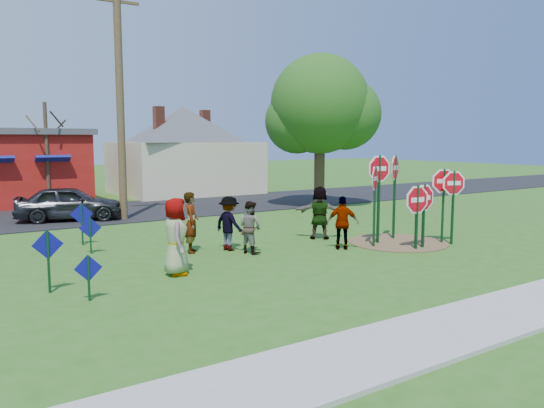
# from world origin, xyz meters

# --- Properties ---
(ground) EXTENTS (120.00, 120.00, 0.00)m
(ground) POSITION_xyz_m (0.00, 0.00, 0.00)
(ground) COLOR #2A5819
(ground) RESTS_ON ground
(sidewalk) EXTENTS (22.00, 1.80, 0.08)m
(sidewalk) POSITION_xyz_m (0.00, -7.20, 0.04)
(sidewalk) COLOR #9E9E99
(sidewalk) RESTS_ON ground
(road) EXTENTS (120.00, 7.50, 0.04)m
(road) POSITION_xyz_m (0.00, 11.50, 0.02)
(road) COLOR black
(road) RESTS_ON ground
(dirt_patch) EXTENTS (3.20, 3.20, 0.03)m
(dirt_patch) POSITION_xyz_m (4.50, -1.00, 0.01)
(dirt_patch) COLOR brown
(dirt_patch) RESTS_ON ground
(cream_house) EXTENTS (9.40, 9.40, 6.50)m
(cream_house) POSITION_xyz_m (5.50, 18.00, 2.92)
(cream_house) COLOR beige
(cream_house) RESTS_ON ground
(stop_sign_a) EXTENTS (1.18, 0.13, 2.13)m
(stop_sign_a) POSITION_xyz_m (4.16, -2.06, 1.40)
(stop_sign_a) COLOR #103C1C
(stop_sign_a) RESTS_ON ground
(stop_sign_b) EXTENTS (1.17, 0.13, 3.01)m
(stop_sign_b) POSITION_xyz_m (3.85, -0.74, 2.18)
(stop_sign_b) COLOR #103C1C
(stop_sign_b) RESTS_ON ground
(stop_sign_c) EXTENTS (0.94, 0.55, 2.57)m
(stop_sign_c) POSITION_xyz_m (5.65, -1.83, 1.78)
(stop_sign_c) COLOR #103C1C
(stop_sign_c) RESTS_ON ground
(stop_sign_d) EXTENTS (1.03, 0.59, 3.00)m
(stop_sign_d) POSITION_xyz_m (4.87, -0.45, 2.17)
(stop_sign_d) COLOR #103C1C
(stop_sign_d) RESTS_ON ground
(stop_sign_e) EXTENTS (1.14, 0.08, 2.14)m
(stop_sign_e) POSITION_xyz_m (4.50, -2.03, 1.43)
(stop_sign_e) COLOR #103C1C
(stop_sign_e) RESTS_ON ground
(stop_sign_f) EXTENTS (1.00, 0.38, 2.51)m
(stop_sign_f) POSITION_xyz_m (5.77, -2.12, 1.79)
(stop_sign_f) COLOR #103C1C
(stop_sign_f) RESTS_ON ground
(stop_sign_g) EXTENTS (0.87, 0.58, 2.67)m
(stop_sign_g) POSITION_xyz_m (3.34, -1.08, 1.88)
(stop_sign_g) COLOR #103C1C
(stop_sign_g) RESTS_ON ground
(blue_diamond_a) EXTENTS (0.57, 0.08, 0.98)m
(blue_diamond_a) POSITION_xyz_m (-5.57, -1.87, 0.60)
(blue_diamond_a) COLOR #103C1C
(blue_diamond_a) RESTS_ON ground
(blue_diamond_b) EXTENTS (0.66, 0.06, 1.40)m
(blue_diamond_b) POSITION_xyz_m (-6.15, -0.79, 0.87)
(blue_diamond_b) COLOR #103C1C
(blue_diamond_b) RESTS_ON ground
(blue_diamond_c) EXTENTS (0.61, 0.18, 1.09)m
(blue_diamond_c) POSITION_xyz_m (-4.31, 2.81, 0.66)
(blue_diamond_c) COLOR #103C1C
(blue_diamond_c) RESTS_ON ground
(blue_diamond_d) EXTENTS (0.67, 0.21, 1.34)m
(blue_diamond_d) POSITION_xyz_m (-4.18, 4.28, 0.83)
(blue_diamond_d) COLOR #103C1C
(blue_diamond_d) RESTS_ON ground
(person_a) EXTENTS (0.88, 1.09, 1.93)m
(person_a) POSITION_xyz_m (-3.19, -0.86, 0.96)
(person_a) COLOR navy
(person_a) RESTS_ON ground
(person_b) EXTENTS (0.69, 0.79, 1.81)m
(person_b) POSITION_xyz_m (-1.75, 1.33, 0.91)
(person_b) COLOR #216A54
(person_b) RESTS_ON ground
(person_c) EXTENTS (0.77, 0.89, 1.55)m
(person_c) POSITION_xyz_m (-0.34, 0.31, 0.78)
(person_c) COLOR brown
(person_c) RESTS_ON ground
(person_d) EXTENTS (0.87, 1.19, 1.65)m
(person_d) POSITION_xyz_m (-0.66, 1.00, 0.83)
(person_d) COLOR #35353B
(person_d) RESTS_ON ground
(person_e) EXTENTS (0.99, 0.92, 1.64)m
(person_e) POSITION_xyz_m (2.30, -0.80, 0.82)
(person_e) COLOR #4E2D52
(person_e) RESTS_ON ground
(person_f) EXTENTS (1.63, 1.47, 1.80)m
(person_f) POSITION_xyz_m (2.80, 0.95, 0.90)
(person_f) COLOR #1C5834
(person_f) RESTS_ON ground
(suv) EXTENTS (4.49, 2.82, 1.43)m
(suv) POSITION_xyz_m (-3.33, 9.78, 0.75)
(suv) COLOR #2A2A2E
(suv) RESTS_ON road
(utility_pole) EXTENTS (2.47, 0.31, 10.08)m
(utility_pole) POSITION_xyz_m (-1.37, 8.82, 5.30)
(utility_pole) COLOR #4C3823
(utility_pole) RESTS_ON ground
(leafy_tree) EXTENTS (5.25, 4.79, 7.46)m
(leafy_tree) POSITION_xyz_m (8.03, 7.39, 4.80)
(leafy_tree) COLOR #382819
(leafy_tree) RESTS_ON ground
(bare_tree_east) EXTENTS (1.80, 1.80, 5.14)m
(bare_tree_east) POSITION_xyz_m (-3.22, 14.48, 3.32)
(bare_tree_east) COLOR #382819
(bare_tree_east) RESTS_ON ground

